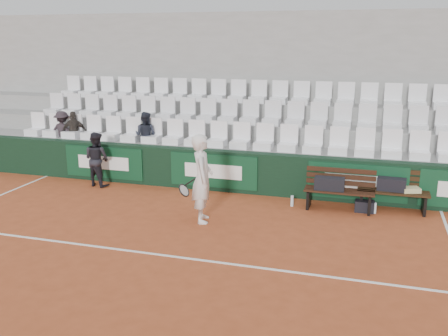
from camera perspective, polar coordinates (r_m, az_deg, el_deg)
ground at (r=8.88m, az=-7.67°, el=-9.78°), size 80.00×80.00×0.00m
court_baseline at (r=8.87m, az=-7.68°, el=-9.75°), size 18.00×0.06×0.01m
back_barrier at (r=12.23m, az=0.21°, el=-0.33°), size 18.00×0.34×1.00m
grandstand_tier_front at (r=12.83m, az=0.71°, el=0.38°), size 18.00×0.95×1.00m
grandstand_tier_mid at (r=13.67m, az=1.82°, el=2.22°), size 18.00×0.95×1.45m
grandstand_tier_back at (r=14.53m, az=2.79°, el=3.85°), size 18.00×0.95×1.90m
grandstand_rear_wall at (r=14.96m, az=3.43°, el=8.98°), size 18.00×0.30×4.40m
seat_row_front at (r=12.49m, az=0.50°, el=3.82°), size 11.90×0.44×0.63m
seat_row_mid at (r=13.32m, az=1.66°, el=6.44°), size 11.90×0.44×0.63m
seat_row_back at (r=14.18m, az=2.68°, el=8.75°), size 11.90×0.44×0.63m
bench_left at (r=11.21m, az=12.98°, el=-3.56°), size 1.50×0.56×0.45m
bench_right at (r=11.47m, az=18.68°, el=-3.57°), size 1.50×0.56×0.45m
sports_bag_left at (r=11.08m, az=11.96°, el=-1.76°), size 0.65×0.29×0.27m
sports_bag_right at (r=11.38m, az=18.60°, el=-1.78°), size 0.61×0.31×0.28m
towel at (r=11.43m, az=20.56°, el=-2.34°), size 0.43×0.37×0.10m
sports_bag_ground at (r=11.25m, az=15.77°, el=-4.23°), size 0.41×0.25×0.25m
water_bottle_near at (r=11.28m, az=7.79°, el=-3.75°), size 0.07×0.07×0.25m
water_bottle_far at (r=11.21m, az=16.86°, el=-4.41°), size 0.07×0.07×0.23m
tennis_player at (r=10.07m, az=-2.51°, el=-1.21°), size 0.81×0.76×1.81m
ball_kid at (r=13.01m, az=-14.34°, el=0.99°), size 0.78×0.67×1.39m
spectator_a at (r=14.58m, az=-18.09°, el=5.70°), size 0.75×0.44×1.16m
spectator_b at (r=14.37m, az=-16.85°, el=5.68°), size 0.74×0.55×1.17m
spectator_c at (r=13.30m, az=-9.03°, el=5.63°), size 0.62×0.50×1.24m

